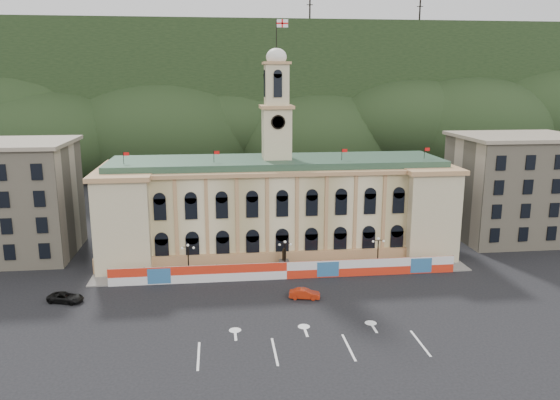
{
  "coord_description": "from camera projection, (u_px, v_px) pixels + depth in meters",
  "views": [
    {
      "loc": [
        -9.61,
        -58.45,
        28.36
      ],
      "look_at": [
        -0.62,
        18.0,
        11.0
      ],
      "focal_mm": 35.0,
      "sensor_mm": 36.0,
      "label": 1
    }
  ],
  "objects": [
    {
      "name": "statue",
      "position": [
        284.0,
        264.0,
        81.14
      ],
      "size": [
        1.4,
        1.4,
        3.72
      ],
      "color": "#595651",
      "rests_on": "ground"
    },
    {
      "name": "pavement",
      "position": [
        284.0,
        272.0,
        81.14
      ],
      "size": [
        56.0,
        5.5,
        0.16
      ],
      "primitive_type": "cube",
      "color": "slate",
      "rests_on": "ground"
    },
    {
      "name": "side_building_left",
      "position": [
        7.0,
        199.0,
        86.98
      ],
      "size": [
        21.0,
        17.0,
        18.6
      ],
      "color": "tan",
      "rests_on": "ground"
    },
    {
      "name": "hill_ridge",
      "position": [
        245.0,
        105.0,
        177.87
      ],
      "size": [
        230.0,
        80.0,
        64.0
      ],
      "color": "black",
      "rests_on": "ground"
    },
    {
      "name": "lamp_left",
      "position": [
        188.0,
        258.0,
        78.16
      ],
      "size": [
        1.96,
        0.44,
        5.15
      ],
      "color": "black",
      "rests_on": "ground"
    },
    {
      "name": "red_sedan",
      "position": [
        305.0,
        294.0,
        71.38
      ],
      "size": [
        3.04,
        4.6,
        1.33
      ],
      "primitive_type": "imported",
      "rotation": [
        0.0,
        0.0,
        1.36
      ],
      "color": "#B6260D",
      "rests_on": "ground"
    },
    {
      "name": "lamp_center",
      "position": [
        285.0,
        254.0,
        79.76
      ],
      "size": [
        1.96,
        0.44,
        5.15
      ],
      "color": "black",
      "rests_on": "ground"
    },
    {
      "name": "lamp_right",
      "position": [
        378.0,
        251.0,
        81.35
      ],
      "size": [
        1.96,
        0.44,
        5.15
      ],
      "color": "black",
      "rests_on": "ground"
    },
    {
      "name": "hoarding_fence",
      "position": [
        287.0,
        270.0,
        78.29
      ],
      "size": [
        50.0,
        0.44,
        2.5
      ],
      "color": "red",
      "rests_on": "ground"
    },
    {
      "name": "black_suv",
      "position": [
        66.0,
        297.0,
        70.25
      ],
      "size": [
        4.7,
        5.78,
        1.28
      ],
      "primitive_type": "imported",
      "rotation": [
        0.0,
        0.0,
        1.27
      ],
      "color": "black",
      "rests_on": "ground"
    },
    {
      "name": "city_hall",
      "position": [
        277.0,
        206.0,
        89.01
      ],
      "size": [
        56.2,
        17.6,
        37.1
      ],
      "color": "beige",
      "rests_on": "ground"
    },
    {
      "name": "side_building_right",
      "position": [
        515.0,
        187.0,
        96.78
      ],
      "size": [
        21.0,
        17.0,
        18.6
      ],
      "color": "tan",
      "rests_on": "ground"
    },
    {
      "name": "lane_markings",
      "position": [
        310.0,
        345.0,
        59.12
      ],
      "size": [
        26.0,
        10.0,
        0.02
      ],
      "primitive_type": null,
      "color": "white",
      "rests_on": "ground"
    },
    {
      "name": "ground",
      "position": [
        303.0,
        325.0,
        63.96
      ],
      "size": [
        260.0,
        260.0,
        0.0
      ],
      "primitive_type": "plane",
      "color": "black",
      "rests_on": "ground"
    }
  ]
}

